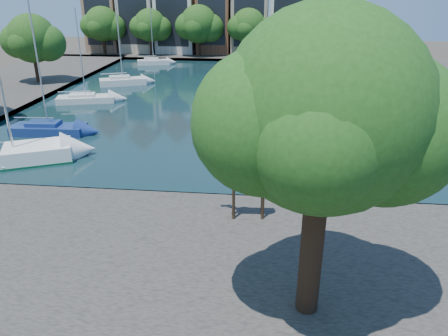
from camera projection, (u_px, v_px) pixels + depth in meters
name	position (u px, v px, depth m)	size (l,w,h in m)	color
ground	(164.00, 199.00, 25.13)	(160.00, 160.00, 0.00)	#38332B
water_basin	(215.00, 98.00, 47.10)	(38.00, 50.00, 0.08)	black
near_quay	(125.00, 267.00, 18.62)	(50.00, 14.00, 0.50)	#47433D
far_quay	(238.00, 53.00, 76.33)	(60.00, 16.00, 0.50)	#47433D
plane_tree	(328.00, 118.00, 13.15)	(8.32, 6.40, 10.62)	#332114
townhouse_west_end	(107.00, 9.00, 75.80)	(5.44, 9.18, 14.93)	#8D674C
townhouse_west_mid	(140.00, 4.00, 74.87)	(5.94, 9.18, 16.79)	#C2B295
townhouse_west_inner	(177.00, 10.00, 74.58)	(6.43, 9.18, 15.15)	silver
townhouse_center	(215.00, 4.00, 73.55)	(5.44, 9.18, 16.93)	brown
townhouse_east_inner	(250.00, 8.00, 73.21)	(5.94, 9.18, 15.79)	tan
townhouse_east_mid	(290.00, 6.00, 72.43)	(6.43, 9.18, 16.65)	beige
townhouse_east_end	(329.00, 12.00, 72.18)	(5.44, 9.18, 14.43)	brown
far_tree_far_west	(103.00, 25.00, 71.51)	(7.28, 5.60, 7.68)	#332114
far_tree_west	(150.00, 26.00, 70.77)	(6.76, 5.20, 7.36)	#332114
far_tree_mid_west	(199.00, 25.00, 69.90)	(7.80, 6.00, 8.00)	#332114
far_tree_mid_east	(249.00, 27.00, 69.18)	(7.02, 5.40, 7.52)	#332114
far_tree_east	(300.00, 27.00, 68.36)	(7.54, 5.80, 7.84)	#332114
far_tree_far_east	(352.00, 28.00, 67.64)	(6.76, 5.20, 7.36)	#332114
side_tree_left_far	(33.00, 40.00, 50.82)	(7.28, 5.60, 7.88)	#332114
giraffe_statue	(244.00, 176.00, 21.33)	(3.23, 0.72, 4.61)	#332719
sailboat_left_b	(48.00, 127.00, 35.53)	(5.97, 2.35, 10.52)	navy
sailboat_left_c	(86.00, 97.00, 45.19)	(6.12, 3.47, 9.27)	silver
sailboat_left_d	(123.00, 80.00, 52.91)	(5.80, 3.86, 10.53)	silver
sailboat_left_e	(153.00, 61.00, 66.36)	(5.15, 3.02, 9.92)	silver
sailboat_right_a	(380.00, 126.00, 35.97)	(6.30, 3.77, 8.70)	silver
sailboat_right_b	(347.00, 113.00, 39.64)	(7.48, 2.87, 11.43)	navy
sailboat_right_c	(350.00, 93.00, 46.48)	(6.14, 2.30, 10.51)	beige
sailboat_right_d	(315.00, 68.00, 60.87)	(5.00, 3.06, 7.46)	white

